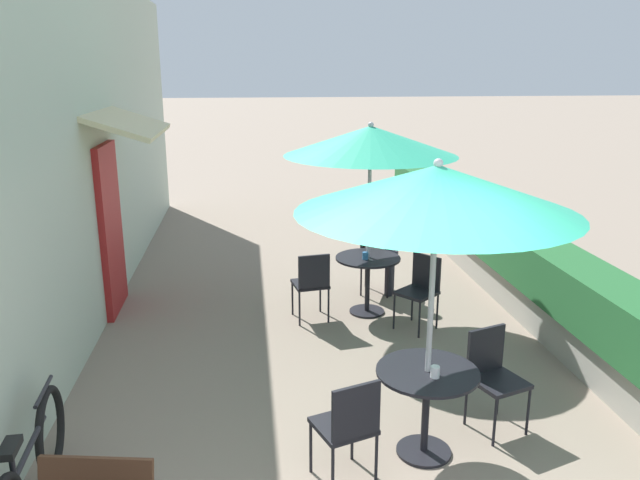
% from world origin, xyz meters
% --- Properties ---
extents(cafe_facade_wall, '(0.98, 11.08, 4.20)m').
position_xyz_m(cafe_facade_wall, '(-2.54, 5.41, 2.09)').
color(cafe_facade_wall, '#B2C1AD').
rests_on(cafe_facade_wall, ground_plane).
extents(planter_hedge, '(0.60, 10.08, 1.01)m').
position_xyz_m(planter_hedge, '(2.75, 5.44, 0.54)').
color(planter_hedge, gray).
rests_on(planter_hedge, ground_plane).
extents(patio_table_near, '(0.80, 0.80, 0.73)m').
position_xyz_m(patio_table_near, '(0.66, 1.51, 0.54)').
color(patio_table_near, black).
rests_on(patio_table_near, ground_plane).
extents(patio_umbrella_near, '(2.06, 2.06, 2.38)m').
position_xyz_m(patio_umbrella_near, '(0.66, 1.51, 2.15)').
color(patio_umbrella_near, '#B7B7BC').
rests_on(patio_umbrella_near, ground_plane).
extents(cafe_chair_near_left, '(0.51, 0.51, 0.87)m').
position_xyz_m(cafe_chair_near_left, '(-0.01, 1.18, 0.52)').
color(cafe_chair_near_left, black).
rests_on(cafe_chair_near_left, ground_plane).
extents(cafe_chair_near_right, '(0.51, 0.51, 0.87)m').
position_xyz_m(cafe_chair_near_right, '(1.33, 1.83, 0.52)').
color(cafe_chair_near_right, black).
rests_on(cafe_chair_near_right, ground_plane).
extents(coffee_cup_near, '(0.07, 0.07, 0.09)m').
position_xyz_m(coffee_cup_near, '(0.68, 1.40, 0.77)').
color(coffee_cup_near, white).
rests_on(coffee_cup_near, patio_table_near).
extents(patio_table_mid, '(0.80, 0.80, 0.73)m').
position_xyz_m(patio_table_mid, '(0.76, 4.48, 0.54)').
color(patio_table_mid, black).
rests_on(patio_table_mid, ground_plane).
extents(patio_umbrella_mid, '(2.06, 2.06, 2.38)m').
position_xyz_m(patio_umbrella_mid, '(0.76, 4.48, 2.15)').
color(patio_umbrella_mid, '#B7B7BC').
rests_on(patio_umbrella_mid, ground_plane).
extents(cafe_chair_mid_left, '(0.56, 0.56, 0.87)m').
position_xyz_m(cafe_chair_mid_left, '(1.29, 3.96, 0.52)').
color(cafe_chair_mid_left, black).
rests_on(cafe_chair_mid_left, ground_plane).
extents(cafe_chair_mid_right, '(0.52, 0.52, 0.87)m').
position_xyz_m(cafe_chair_mid_right, '(0.95, 5.20, 0.52)').
color(cafe_chair_mid_right, black).
rests_on(cafe_chair_mid_right, ground_plane).
extents(seated_patron_mid_right, '(0.49, 0.44, 1.25)m').
position_xyz_m(seated_patron_mid_right, '(1.06, 5.16, 0.69)').
color(seated_patron_mid_right, '#23232D').
rests_on(seated_patron_mid_right, ground_plane).
extents(cafe_chair_mid_back, '(0.46, 0.46, 0.87)m').
position_xyz_m(cafe_chair_mid_back, '(0.04, 4.29, 0.52)').
color(cafe_chair_mid_back, black).
rests_on(cafe_chair_mid_back, ground_plane).
extents(coffee_cup_mid, '(0.07, 0.07, 0.09)m').
position_xyz_m(coffee_cup_mid, '(0.71, 4.40, 0.77)').
color(coffee_cup_mid, teal).
rests_on(coffee_cup_mid, patio_table_mid).
extents(bicycle_leaning, '(0.15, 1.76, 0.77)m').
position_xyz_m(bicycle_leaning, '(-2.20, 1.08, 0.36)').
color(bicycle_leaning, black).
rests_on(bicycle_leaning, ground_plane).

